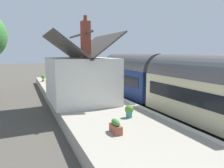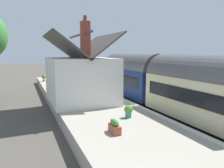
% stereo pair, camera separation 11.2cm
% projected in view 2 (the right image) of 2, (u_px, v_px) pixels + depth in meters
% --- Properties ---
extents(ground_plane, '(160.00, 160.00, 0.00)m').
position_uv_depth(ground_plane, '(122.00, 101.00, 20.87)').
color(ground_plane, '#4C473F').
extents(platform, '(32.00, 5.46, 0.81)m').
position_uv_depth(platform, '(82.00, 100.00, 19.45)').
color(platform, '#A39B8C').
rests_on(platform, ground).
extents(platform_edge_coping, '(32.00, 0.36, 0.02)m').
position_uv_depth(platform_edge_coping, '(110.00, 93.00, 20.32)').
color(platform_edge_coping, beige).
rests_on(platform_edge_coping, platform).
extents(rail_near, '(52.00, 0.08, 0.14)m').
position_uv_depth(rail_near, '(137.00, 99.00, 21.45)').
color(rail_near, gray).
rests_on(rail_near, ground).
extents(rail_far, '(52.00, 0.08, 0.14)m').
position_uv_depth(rail_far, '(124.00, 100.00, 20.92)').
color(rail_far, gray).
rests_on(rail_far, ground).
extents(train, '(24.76, 2.73, 4.32)m').
position_uv_depth(train, '(196.00, 91.00, 13.07)').
color(train, black).
rests_on(train, ground).
extents(station_building, '(6.37, 4.64, 5.96)m').
position_uv_depth(station_building, '(80.00, 78.00, 16.80)').
color(station_building, white).
rests_on(station_building, platform).
extents(bench_near_building, '(1.42, 0.50, 0.88)m').
position_uv_depth(bench_near_building, '(68.00, 77.00, 29.23)').
color(bench_near_building, brown).
rests_on(bench_near_building, platform).
extents(bench_by_lamp, '(1.40, 0.44, 0.88)m').
position_uv_depth(bench_by_lamp, '(76.00, 81.00, 25.06)').
color(bench_by_lamp, brown).
rests_on(bench_by_lamp, platform).
extents(planter_edge_near, '(0.84, 0.32, 0.64)m').
position_uv_depth(planter_edge_near, '(115.00, 126.00, 10.16)').
color(planter_edge_near, '#9E5138').
rests_on(planter_edge_near, platform).
extents(planter_corner_building, '(0.49, 0.49, 0.85)m').
position_uv_depth(planter_corner_building, '(44.00, 78.00, 28.46)').
color(planter_corner_building, '#9E5138').
rests_on(planter_corner_building, platform).
extents(planter_bench_right, '(0.51, 0.51, 0.80)m').
position_uv_depth(planter_bench_right, '(62.00, 77.00, 30.00)').
color(planter_bench_right, teal).
rests_on(planter_bench_right, platform).
extents(planter_under_sign, '(0.88, 0.32, 0.56)m').
position_uv_depth(planter_under_sign, '(57.00, 84.00, 23.94)').
color(planter_under_sign, '#9E5138').
rests_on(planter_under_sign, platform).
extents(planter_edge_far, '(0.85, 0.32, 0.64)m').
position_uv_depth(planter_edge_far, '(81.00, 81.00, 26.13)').
color(planter_edge_far, teal).
rests_on(planter_edge_far, platform).
extents(planter_bench_left, '(0.47, 0.47, 0.73)m').
position_uv_depth(planter_bench_left, '(128.00, 111.00, 12.56)').
color(planter_bench_left, teal).
rests_on(planter_bench_left, platform).
extents(planter_by_door, '(0.54, 0.54, 0.76)m').
position_uv_depth(planter_by_door, '(56.00, 79.00, 28.04)').
color(planter_by_door, '#9E5138').
rests_on(planter_by_door, platform).
extents(lamp_post_platform, '(0.32, 0.50, 4.00)m').
position_uv_depth(lamp_post_platform, '(87.00, 60.00, 23.89)').
color(lamp_post_platform, black).
rests_on(lamp_post_platform, platform).
extents(station_sign_board, '(0.96, 0.06, 1.57)m').
position_uv_depth(station_sign_board, '(89.00, 76.00, 23.21)').
color(station_sign_board, black).
rests_on(station_sign_board, platform).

